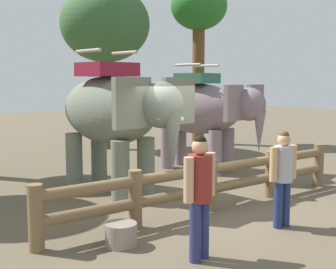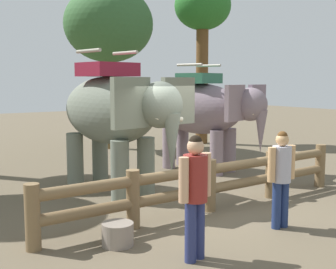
% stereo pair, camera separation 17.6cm
% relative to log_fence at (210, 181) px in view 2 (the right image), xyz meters
% --- Properties ---
extents(ground_plane, '(60.00, 60.00, 0.00)m').
position_rel_log_fence_xyz_m(ground_plane, '(0.00, 0.11, -0.61)').
color(ground_plane, brown).
extents(log_fence, '(7.41, 0.43, 1.05)m').
position_rel_log_fence_xyz_m(log_fence, '(0.00, 0.00, 0.00)').
color(log_fence, brown).
rests_on(log_fence, ground).
extents(elephant_near_left, '(2.28, 3.92, 3.30)m').
position_rel_log_fence_xyz_m(elephant_near_left, '(-0.91, 2.34, 1.25)').
color(elephant_near_left, slate).
rests_on(elephant_near_left, ground).
extents(elephant_center, '(2.48, 3.69, 3.09)m').
position_rel_log_fence_xyz_m(elephant_center, '(2.45, 3.22, 1.13)').
color(elephant_center, gray).
rests_on(elephant_center, ground).
extents(tourist_woman_in_black, '(0.61, 0.35, 1.74)m').
position_rel_log_fence_xyz_m(tourist_woman_in_black, '(0.39, -1.49, 0.40)').
color(tourist_woman_in_black, navy).
rests_on(tourist_woman_in_black, ground).
extents(tourist_man_in_blue, '(0.64, 0.43, 1.84)m').
position_rel_log_fence_xyz_m(tourist_man_in_blue, '(-1.74, -1.78, 0.46)').
color(tourist_man_in_blue, navy).
rests_on(tourist_man_in_blue, ground).
extents(tree_far_left, '(2.30, 2.30, 6.62)m').
position_rel_log_fence_xyz_m(tree_far_left, '(5.91, 7.79, 4.70)').
color(tree_far_left, brown).
rests_on(tree_far_left, ground).
extents(tree_far_right, '(3.36, 3.36, 6.16)m').
position_rel_log_fence_xyz_m(tree_far_right, '(2.07, 8.61, 4.08)').
color(tree_far_right, brown).
rests_on(tree_far_right, ground).
extents(feed_bucket, '(0.51, 0.51, 0.37)m').
position_rel_log_fence_xyz_m(feed_bucket, '(-2.41, -0.64, -0.42)').
color(feed_bucket, gray).
rests_on(feed_bucket, ground).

